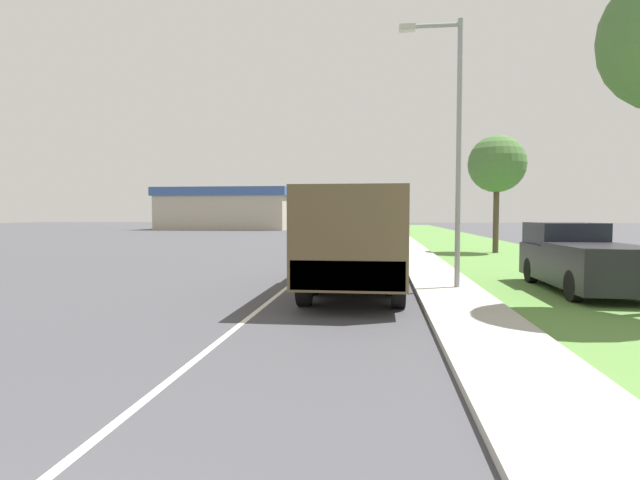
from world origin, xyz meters
TOP-DOWN VIEW (x-y plane):
  - ground_plane at (0.00, 40.00)m, footprint 180.00×180.00m
  - lane_centre_stripe at (0.00, 40.00)m, footprint 0.12×120.00m
  - sidewalk_right at (4.50, 40.00)m, footprint 1.80×120.00m
  - grass_strip_right at (8.90, 40.00)m, footprint 7.00×120.00m
  - military_truck at (2.00, 12.81)m, footprint 2.43×7.91m
  - car_nearest_ahead at (1.93, 23.50)m, footprint 1.93×4.75m
  - car_second_ahead at (1.43, 39.78)m, footprint 1.81×4.75m
  - pickup_truck at (8.11, 13.43)m, footprint 1.95×5.14m
  - lamp_post at (4.55, 12.97)m, footprint 1.69×0.24m
  - tree_mid_right at (8.93, 27.09)m, footprint 3.07×3.07m
  - building_distant at (-18.78, 68.17)m, footprint 18.49×10.98m

SIDE VIEW (x-z plane):
  - ground_plane at x=0.00m, z-range 0.00..0.00m
  - lane_centre_stripe at x=0.00m, z-range 0.00..0.00m
  - grass_strip_right at x=8.90m, z-range 0.00..0.02m
  - sidewalk_right at x=4.50m, z-range 0.00..0.12m
  - car_second_ahead at x=1.43m, z-range -0.06..1.31m
  - car_nearest_ahead at x=1.93m, z-range -0.08..1.49m
  - pickup_truck at x=8.11m, z-range -0.02..1.82m
  - military_truck at x=2.00m, z-range 0.20..2.91m
  - building_distant at x=-18.78m, z-range 0.04..5.83m
  - lamp_post at x=4.55m, z-range 0.79..7.99m
  - tree_mid_right at x=8.93m, z-range 1.63..7.98m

